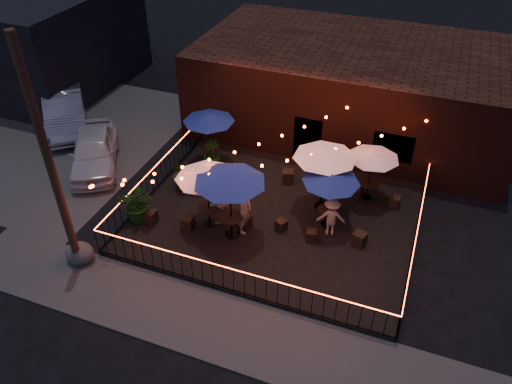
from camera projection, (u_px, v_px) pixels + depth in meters
The scene contains 39 objects.
ground at pixel (257, 254), 17.24m from camera, with size 110.00×110.00×0.00m, color black.
patio at pixel (276, 218), 18.68m from camera, with size 10.00×8.00×0.15m, color black.
sidewalk at pixel (218, 325), 14.80m from camera, with size 18.00×2.50×0.05m, color #484542.
parking_lot at pixel (50, 135), 23.62m from camera, with size 11.00×12.00×0.02m, color #484542.
brick_building at pixel (353, 88), 23.18m from camera, with size 14.00×8.00×4.00m.
background_building at pixel (10, 33), 27.54m from camera, with size 12.00×9.00×5.00m, color black.
utility_pole at pixel (51, 167), 14.42m from camera, with size 0.26×0.26×8.00m, color #332115.
fence_front at pixel (234, 281), 15.35m from camera, with size 10.00×0.04×1.04m.
fence_left at pixel (157, 177), 19.74m from camera, with size 0.04×8.00×1.04m.
fence_right at pixel (415, 238), 16.90m from camera, with size 0.04×8.00×1.04m.
festoon_lights at pixel (247, 162), 17.27m from camera, with size 10.02×8.72×1.32m.
cafe_table_0 at pixel (206, 174), 16.96m from camera, with size 2.75×2.75×2.42m.
cafe_table_1 at pixel (209, 118), 20.22m from camera, with size 2.78×2.78×2.36m.
cafe_table_2 at pixel (230, 178), 16.32m from camera, with size 2.51×2.51×2.71m.
cafe_table_3 at pixel (325, 154), 17.71m from camera, with size 3.06×3.06×2.58m.
cafe_table_4 at pixel (331, 179), 17.03m from camera, with size 2.29×2.29×2.23m.
cafe_table_5 at pixel (374, 155), 18.36m from camera, with size 2.26×2.26×2.16m.
bistro_chair_0 at pixel (150, 217), 18.21m from camera, with size 0.43×0.43×0.50m, color black.
bistro_chair_1 at pixel (188, 223), 17.96m from camera, with size 0.40×0.40×0.47m, color black.
bistro_chair_2 at pixel (199, 172), 20.49m from camera, with size 0.40×0.40×0.48m, color black.
bistro_chair_3 at pixel (236, 177), 20.27m from camera, with size 0.39×0.39×0.46m, color black.
bistro_chair_4 at pixel (245, 222), 18.00m from camera, with size 0.41×0.41×0.49m, color black.
bistro_chair_5 at pixel (281, 225), 17.92m from camera, with size 0.35×0.35×0.41m, color black.
bistro_chair_6 at pixel (288, 176), 20.24m from camera, with size 0.43×0.43×0.51m, color black.
bistro_chair_7 at pixel (327, 193), 19.41m from camera, with size 0.40×0.40×0.47m, color black.
bistro_chair_8 at pixel (311, 235), 17.47m from camera, with size 0.34×0.34×0.40m, color black.
bistro_chair_9 at pixel (359, 239), 17.27m from camera, with size 0.42×0.42×0.50m, color black.
bistro_chair_10 at pixel (357, 191), 19.45m from camera, with size 0.42×0.42×0.50m, color black.
bistro_chair_11 at pixel (395, 202), 18.97m from camera, with size 0.38×0.38×0.45m, color black.
patron_a at pixel (244, 211), 17.46m from camera, with size 0.66×0.43×1.81m, color tan.
patron_b at pixel (218, 200), 17.86m from camera, with size 0.92×0.71×1.89m, color #D6B688.
patron_c at pixel (331, 217), 17.41m from camera, with size 0.99×0.57×1.54m, color tan.
potted_shrub_a at pixel (138, 203), 18.03m from camera, with size 1.36×1.18×1.51m, color #17360D.
potted_shrub_b at pixel (183, 175), 19.53m from camera, with size 0.79×0.64×1.44m, color #18410D.
potted_shrub_c at pixel (212, 153), 20.92m from camera, with size 0.70×0.70×1.26m, color #133D11.
cooler at pixel (195, 182), 19.58m from camera, with size 0.77×0.64×0.88m.
boulder at pixel (80, 253), 16.75m from camera, with size 0.94×0.80×0.74m, color #403F3C.
car_white at pixel (94, 150), 21.11m from camera, with size 1.83×4.54×1.55m, color white.
car_silver at pixel (65, 111), 23.80m from camera, with size 1.80×5.15×1.70m, color #A4A3AC.
Camera 1 is at (4.41, -11.63, 12.12)m, focal length 35.00 mm.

